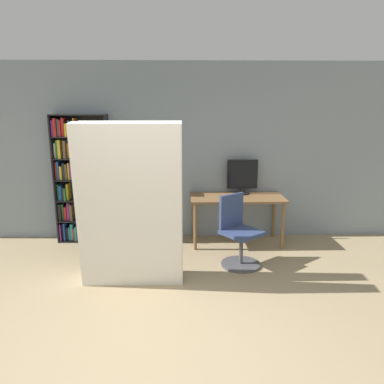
{
  "coord_description": "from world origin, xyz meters",
  "views": [
    {
      "loc": [
        0.29,
        -2.66,
        2.06
      ],
      "look_at": [
        0.4,
        1.69,
        1.05
      ],
      "focal_mm": 35.0,
      "sensor_mm": 36.0,
      "label": 1
    }
  ],
  "objects_px": {
    "mattress_near": "(130,207)",
    "monitor": "(242,176)",
    "bookshelf": "(76,178)",
    "office_chair": "(238,237)",
    "mattress_far": "(133,202)"
  },
  "relations": [
    {
      "from": "office_chair",
      "to": "mattress_near",
      "type": "height_order",
      "value": "mattress_near"
    },
    {
      "from": "monitor",
      "to": "office_chair",
      "type": "distance_m",
      "value": 1.18
    },
    {
      "from": "office_chair",
      "to": "monitor",
      "type": "bearing_deg",
      "value": 79.34
    },
    {
      "from": "mattress_near",
      "to": "monitor",
      "type": "bearing_deg",
      "value": 45.98
    },
    {
      "from": "monitor",
      "to": "office_chair",
      "type": "xyz_separation_m",
      "value": [
        -0.19,
        -0.98,
        -0.62
      ]
    },
    {
      "from": "bookshelf",
      "to": "office_chair",
      "type": "bearing_deg",
      "value": -23.3
    },
    {
      "from": "monitor",
      "to": "mattress_near",
      "type": "bearing_deg",
      "value": -134.02
    },
    {
      "from": "mattress_far",
      "to": "bookshelf",
      "type": "bearing_deg",
      "value": 127.79
    },
    {
      "from": "monitor",
      "to": "mattress_near",
      "type": "height_order",
      "value": "mattress_near"
    },
    {
      "from": "monitor",
      "to": "office_chair",
      "type": "height_order",
      "value": "monitor"
    },
    {
      "from": "office_chair",
      "to": "bookshelf",
      "type": "height_order",
      "value": "bookshelf"
    },
    {
      "from": "bookshelf",
      "to": "mattress_near",
      "type": "xyz_separation_m",
      "value": [
        1.03,
        -1.58,
        -0.03
      ]
    },
    {
      "from": "bookshelf",
      "to": "mattress_near",
      "type": "bearing_deg",
      "value": -56.76
    },
    {
      "from": "office_chair",
      "to": "mattress_far",
      "type": "height_order",
      "value": "mattress_far"
    },
    {
      "from": "bookshelf",
      "to": "mattress_near",
      "type": "relative_size",
      "value": 1.02
    }
  ]
}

